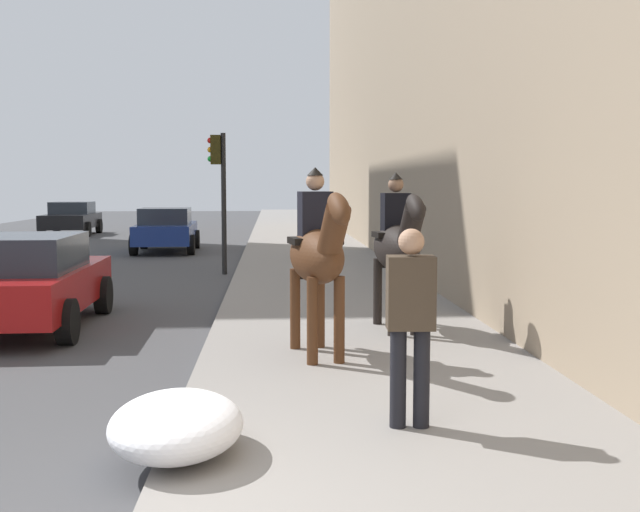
# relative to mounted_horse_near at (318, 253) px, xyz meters

# --- Properties ---
(mounted_horse_near) EXTENTS (2.14, 0.84, 2.27)m
(mounted_horse_near) POSITION_rel_mounted_horse_near_xyz_m (0.00, 0.00, 0.00)
(mounted_horse_near) COLOR #4C2B16
(mounted_horse_near) RESTS_ON sidewalk_slab
(mounted_horse_far) EXTENTS (2.15, 0.70, 2.24)m
(mounted_horse_far) POSITION_rel_mounted_horse_near_xyz_m (1.62, -1.22, -0.03)
(mounted_horse_far) COLOR black
(mounted_horse_far) RESTS_ON sidewalk_slab
(pedestrian_greeting) EXTENTS (0.28, 0.41, 1.70)m
(pedestrian_greeting) POSITION_rel_mounted_horse_near_xyz_m (-2.75, -0.62, -0.28)
(pedestrian_greeting) COLOR black
(pedestrian_greeting) RESTS_ON sidewalk_slab
(car_near_lane) EXTENTS (4.19, 2.11, 1.44)m
(car_near_lane) POSITION_rel_mounted_horse_near_xyz_m (2.66, 4.28, -0.63)
(car_near_lane) COLOR maroon
(car_near_lane) RESTS_ON ground
(car_mid_lane) EXTENTS (4.15, 2.19, 1.44)m
(car_mid_lane) POSITION_rel_mounted_horse_near_xyz_m (25.07, 9.28, -0.64)
(car_mid_lane) COLOR black
(car_mid_lane) RESTS_ON ground
(car_far_lane) EXTENTS (4.04, 2.08, 1.44)m
(car_far_lane) POSITION_rel_mounted_horse_near_xyz_m (16.14, 3.99, -0.64)
(car_far_lane) COLOR navy
(car_far_lane) RESTS_ON ground
(traffic_light_near_curb) EXTENTS (0.20, 0.44, 3.42)m
(traffic_light_near_curb) POSITION_rel_mounted_horse_near_xyz_m (9.70, 1.80, 0.94)
(traffic_light_near_curb) COLOR black
(traffic_light_near_curb) RESTS_ON ground
(snow_pile_near) EXTENTS (1.33, 1.03, 0.46)m
(snow_pile_near) POSITION_rel_mounted_horse_near_xyz_m (-3.30, 1.28, -1.03)
(snow_pile_near) COLOR white
(snow_pile_near) RESTS_ON sidewalk_slab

